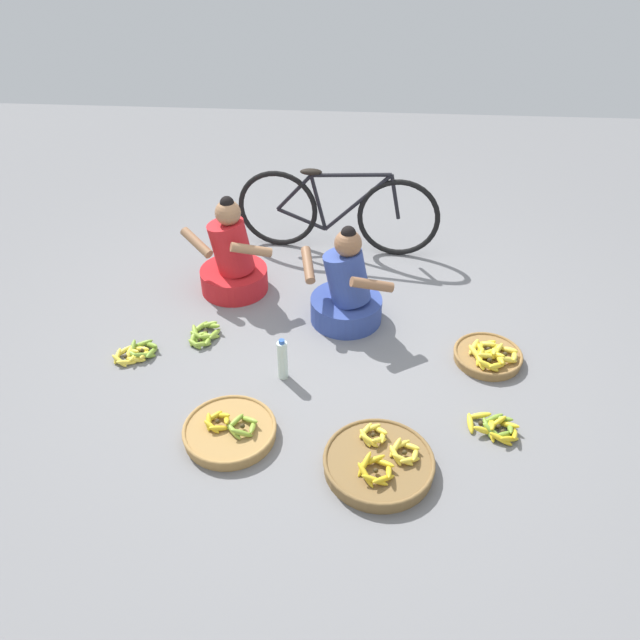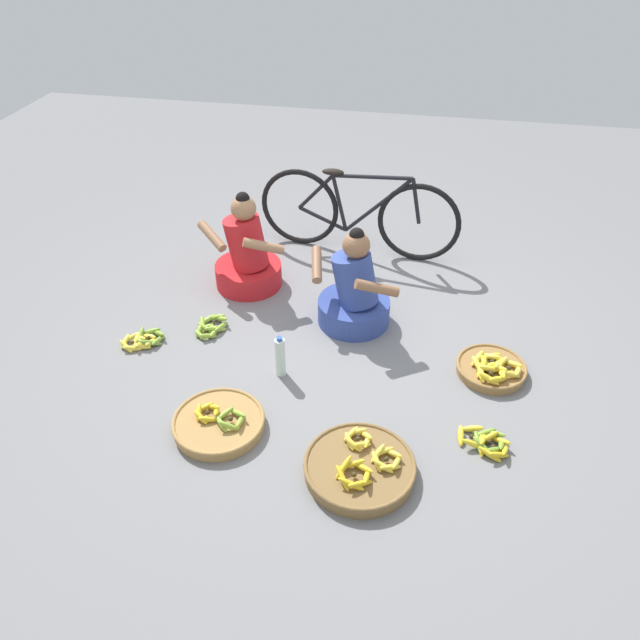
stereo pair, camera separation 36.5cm
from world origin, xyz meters
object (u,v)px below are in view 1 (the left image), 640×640
(vendor_woman_front, at_px, (346,292))
(loose_bananas_back_right, at_px, (204,334))
(loose_bananas_mid_left, at_px, (136,353))
(water_bottle, at_px, (283,360))
(vendor_woman_behind, at_px, (232,262))
(banana_basket_back_center, at_px, (379,462))
(loose_bananas_back_left, at_px, (495,427))
(banana_basket_front_center, at_px, (230,431))
(bicycle_leaning, at_px, (337,212))
(banana_basket_front_left, at_px, (488,355))

(vendor_woman_front, relative_size, loose_bananas_back_right, 2.48)
(loose_bananas_mid_left, xyz_separation_m, water_bottle, (1.02, -0.13, 0.12))
(vendor_woman_front, xyz_separation_m, water_bottle, (-0.38, -0.66, -0.10))
(vendor_woman_front, bearing_deg, loose_bananas_mid_left, -159.06)
(vendor_woman_behind, bearing_deg, banana_basket_back_center, -56.68)
(vendor_woman_front, relative_size, loose_bananas_back_left, 2.44)
(vendor_woman_front, relative_size, banana_basket_front_center, 1.39)
(bicycle_leaning, relative_size, loose_bananas_back_right, 5.53)
(loose_bananas_back_right, distance_m, water_bottle, 0.72)
(loose_bananas_back_right, xyz_separation_m, water_bottle, (0.61, -0.37, 0.11))
(bicycle_leaning, relative_size, water_bottle, 5.58)
(vendor_woman_front, bearing_deg, loose_bananas_back_right, -163.20)
(vendor_woman_front, bearing_deg, banana_basket_back_center, -80.09)
(vendor_woman_front, xyz_separation_m, banana_basket_front_left, (0.98, -0.40, -0.19))
(bicycle_leaning, bearing_deg, loose_bananas_back_left, -63.05)
(banana_basket_back_center, distance_m, water_bottle, 0.95)
(vendor_woman_behind, relative_size, banana_basket_front_center, 1.44)
(banana_basket_front_left, bearing_deg, bicycle_leaning, 127.73)
(loose_bananas_back_left, bearing_deg, loose_bananas_mid_left, 167.51)
(banana_basket_back_center, relative_size, loose_bananas_back_left, 1.98)
(banana_basket_back_center, bearing_deg, vendor_woman_behind, 123.32)
(vendor_woman_behind, xyz_separation_m, banana_basket_front_left, (1.86, -0.74, -0.20))
(vendor_woman_front, distance_m, water_bottle, 0.77)
(water_bottle, bearing_deg, banana_basket_back_center, -49.13)
(loose_bananas_mid_left, height_order, water_bottle, water_bottle)
(vendor_woman_behind, bearing_deg, bicycle_leaning, 41.84)
(banana_basket_front_left, height_order, loose_bananas_back_left, banana_basket_front_left)
(vendor_woman_front, height_order, vendor_woman_behind, vendor_woman_behind)
(vendor_woman_behind, relative_size, banana_basket_back_center, 1.28)
(bicycle_leaning, height_order, loose_bananas_back_right, bicycle_leaning)
(vendor_woman_behind, xyz_separation_m, bicycle_leaning, (0.76, 0.68, 0.11))
(banana_basket_front_center, xyz_separation_m, banana_basket_front_left, (1.60, 0.80, 0.00))
(vendor_woman_behind, bearing_deg, water_bottle, -63.10)
(vendor_woman_front, height_order, banana_basket_front_center, vendor_woman_front)
(bicycle_leaning, bearing_deg, banana_basket_front_center, -102.77)
(vendor_woman_front, xyz_separation_m, banana_basket_back_center, (0.24, -1.38, -0.19))
(banana_basket_front_center, height_order, loose_bananas_mid_left, banana_basket_front_center)
(vendor_woman_behind, xyz_separation_m, banana_basket_front_center, (0.26, -1.54, -0.21))
(vendor_woman_front, bearing_deg, vendor_woman_behind, 159.45)
(bicycle_leaning, xyz_separation_m, banana_basket_front_left, (1.10, -1.42, -0.31))
(banana_basket_front_center, xyz_separation_m, loose_bananas_back_left, (1.55, 0.15, -0.01))
(loose_bananas_mid_left, bearing_deg, bicycle_leaning, 50.51)
(banana_basket_back_center, xyz_separation_m, loose_bananas_mid_left, (-1.64, 0.85, -0.02))
(vendor_woman_behind, xyz_separation_m, water_bottle, (0.51, -1.00, -0.11))
(banana_basket_back_center, relative_size, loose_bananas_mid_left, 2.03)
(banana_basket_front_center, relative_size, water_bottle, 1.80)
(vendor_woman_front, xyz_separation_m, vendor_woman_behind, (-0.89, 0.33, 0.01))
(loose_bananas_back_left, distance_m, loose_bananas_mid_left, 2.38)
(banana_basket_front_center, bearing_deg, banana_basket_front_left, 26.56)
(water_bottle, bearing_deg, vendor_woman_behind, 116.90)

